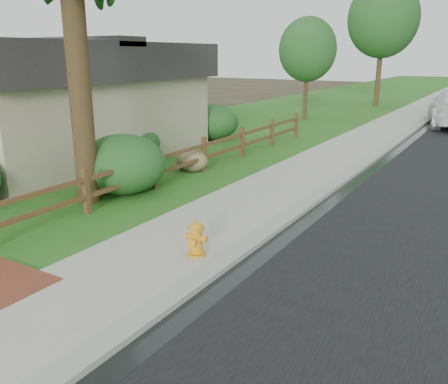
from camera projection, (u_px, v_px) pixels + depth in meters
The scene contains 13 objects.
ground at pixel (121, 314), 6.69m from camera, with size 120.00×120.00×0.00m, color #362B1D.
sidewalk at pixel (433, 102), 35.88m from camera, with size 2.20×90.00×0.10m, color #9C9688.
grass_strip at pixel (407, 101), 36.83m from camera, with size 1.60×90.00×0.06m, color #265317.
lawn_near at pixel (341, 98), 39.41m from camera, with size 9.00×90.00×0.04m, color #265317.
ranch_fence at pixel (181, 160), 13.56m from camera, with size 0.12×16.92×1.10m.
house at pixel (26, 95), 17.31m from camera, with size 10.60×9.60×4.05m.
fire_hydrant at pixel (196, 239), 8.30m from camera, with size 0.45×0.36×0.68m.
boulder at pixel (192, 160), 14.70m from camera, with size 1.07×0.80×0.71m, color brown.
shrub_b at pixel (123, 164), 12.30m from camera, with size 2.23×2.23×1.56m, color #1B4C21.
shrub_c at pixel (137, 144), 16.18m from camera, with size 1.58×1.58×1.14m, color #1B4C21.
shrub_d at pixel (213, 122), 20.09m from camera, with size 2.19×2.19×1.50m, color #1B4C21.
tree_near_left at pixel (308, 50), 25.25m from camera, with size 3.08×3.08×5.45m.
tree_mid_left at pixel (383, 19), 31.49m from camera, with size 4.68×4.68×8.37m.
Camera 1 is at (4.32, -4.33, 3.54)m, focal length 38.00 mm.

